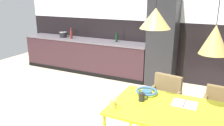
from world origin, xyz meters
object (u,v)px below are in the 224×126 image
Objects in this scene: open_book at (185,104)px; mug_glass_clear at (113,104)px; refrigerator_column at (162,41)px; mug_dark_espresso at (142,97)px; armchair_facing_counter at (165,94)px; dining_table at (176,113)px; bottle_vinegar_dark at (116,38)px; pendant_lamp_over_table_near at (155,18)px; fruit_bowl at (147,91)px; bottle_oil_tall at (71,34)px; armchair_head_of_table at (220,106)px; cooking_pot at (63,35)px; pendant_lamp_over_table_far at (215,40)px.

open_book is 0.89m from mug_glass_clear.
mug_dark_espresso is at bearing -81.08° from refrigerator_column.
refrigerator_column is 1.87m from armchair_facing_counter.
bottle_vinegar_dark is (-2.05, 2.69, 0.30)m from dining_table.
pendant_lamp_over_table_near is at bearing -19.22° from mug_dark_espresso.
fruit_bowl is at bearing 92.91° from mug_dark_espresso.
bottle_oil_tall reaches higher than dining_table.
armchair_head_of_table is 1.82m from pendant_lamp_over_table_near.
armchair_head_of_table is 0.64× the size of pendant_lamp_over_table_near.
refrigerator_column is 2.80m from pendant_lamp_over_table_near.
cooking_pot is at bearing -18.67° from armchair_head_of_table.
dining_table is at bearing 22.69° from mug_glass_clear.
cooking_pot reaches higher than dining_table.
mug_dark_espresso is (-0.45, 0.04, 0.10)m from dining_table.
bottle_vinegar_dark reaches higher than open_book.
fruit_bowl is (-0.46, 0.27, 0.08)m from dining_table.
refrigerator_column is 2.41m from fruit_bowl.
pendant_lamp_over_table_far is at bearing -37.76° from open_book.
armchair_head_of_table is 3.53× the size of cooking_pot.
armchair_head_of_table is 4.20m from bottle_oil_tall.
pendant_lamp_over_table_far is (0.25, -0.19, 0.86)m from open_book.
dining_table is at bearing 66.41° from armchair_head_of_table.
refrigerator_column reaches higher than cooking_pot.
pendant_lamp_over_table_near is at bearing 102.05° from armchair_facing_counter.
refrigerator_column is at bearing 93.21° from mug_glass_clear.
pendant_lamp_over_table_near reaches higher than refrigerator_column.
fruit_bowl is 1.21× the size of bottle_vinegar_dark.
pendant_lamp_over_table_near is at bearing -62.43° from fruit_bowl.
refrigerator_column is 1.53× the size of pendant_lamp_over_table_far.
fruit_bowl is at bearing 67.57° from mug_glass_clear.
mug_glass_clear is at bearing -147.76° from open_book.
armchair_head_of_table is 5.81× the size of mug_dark_espresso.
bottle_oil_tall is at bearing 139.99° from pendant_lamp_over_table_near.
pendant_lamp_over_table_near is at bearing 179.85° from pendant_lamp_over_table_far.
mug_dark_espresso is 0.42× the size of bottle_oil_tall.
open_book is 4.48m from cooking_pot.
pendant_lamp_over_table_near is at bearing -57.12° from bottle_vinegar_dark.
bottle_vinegar_dark is (-1.70, 1.77, 0.49)m from armchair_facing_counter.
mug_glass_clear is (-0.24, -0.33, -0.00)m from mug_dark_espresso.
dining_table is 1.93× the size of armchair_facing_counter.
dining_table is 1.37× the size of pendant_lamp_over_table_near.
cooking_pot reaches higher than armchair_facing_counter.
armchair_facing_counter is at bearing 5.78° from armchair_head_of_table.
mug_glass_clear is 0.10× the size of pendant_lamp_over_table_far.
refrigerator_column is 7.01× the size of open_book.
mug_glass_clear is 4.19m from cooking_pot.
dining_table is at bearing 178.48° from pendant_lamp_over_table_far.
armchair_head_of_table is at bearing 80.17° from pendant_lamp_over_table_far.
mug_glass_clear is (-1.17, -1.24, 0.33)m from armchair_head_of_table.
dining_table is at bearing -35.36° from cooking_pot.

